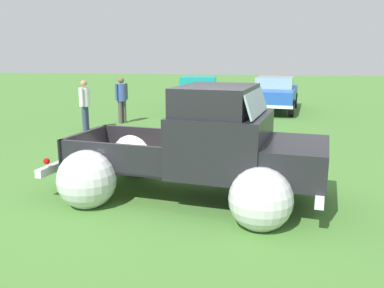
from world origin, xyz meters
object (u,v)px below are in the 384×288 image
(vintage_pickup_truck, at_px, (206,155))
(spectator_0, at_px, (122,97))
(show_car_1, at_px, (274,92))
(show_car_0, at_px, (198,91))
(spectator_1, at_px, (85,102))
(lane_cone_0, at_px, (140,142))

(vintage_pickup_truck, distance_m, spectator_0, 8.11)
(show_car_1, relative_size, spectator_0, 2.84)
(show_car_0, distance_m, spectator_1, 6.17)
(show_car_0, bearing_deg, spectator_0, -33.10)
(show_car_0, xyz_separation_m, show_car_1, (3.25, 0.07, -0.00))
(show_car_0, height_order, spectator_0, spectator_0)
(show_car_0, bearing_deg, show_car_1, 86.51)
(spectator_0, bearing_deg, show_car_1, -109.82)
(spectator_0, distance_m, spectator_1, 1.67)
(spectator_1, relative_size, lane_cone_0, 2.53)
(show_car_0, distance_m, spectator_0, 4.50)
(show_car_0, relative_size, spectator_1, 2.97)
(spectator_0, bearing_deg, spectator_1, 98.40)
(vintage_pickup_truck, relative_size, show_car_0, 1.02)
(vintage_pickup_truck, relative_size, lane_cone_0, 7.71)
(spectator_1, bearing_deg, vintage_pickup_truck, 126.01)
(vintage_pickup_truck, relative_size, show_car_1, 1.06)
(lane_cone_0, bearing_deg, show_car_1, 67.40)
(vintage_pickup_truck, bearing_deg, spectator_1, 138.30)
(show_car_1, bearing_deg, spectator_0, -45.97)
(spectator_1, distance_m, lane_cone_0, 3.91)
(vintage_pickup_truck, bearing_deg, show_car_1, 91.36)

